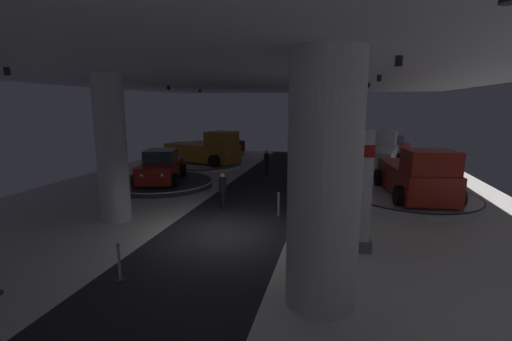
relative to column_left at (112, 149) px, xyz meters
The scene contains 21 objects.
ground 5.33m from the column_left, ahead, with size 24.00×44.00×0.06m.
ceiling_with_spotlights 5.34m from the column_left, ahead, with size 24.00×44.00×0.39m.
column_left is the anchor object (origin of this frame).
column_right 8.97m from the column_left, 26.87° to the right, with size 1.56×1.56×5.50m.
brand_sign_pylon 8.79m from the column_left, ahead, with size 1.30×0.71×3.69m.
display_platform_mid_right 13.17m from the column_left, 24.97° to the left, with size 5.68×5.68×0.30m.
pickup_truck_mid_right 12.91m from the column_left, 23.61° to the left, with size 3.13×5.50×2.30m.
display_platform_mid_left 6.39m from the column_left, 101.19° to the left, with size 5.58×5.58×0.28m.
display_car_mid_left 6.11m from the column_left, 101.21° to the left, with size 3.11×4.53×1.71m.
display_platform_far_right 15.92m from the column_left, 47.41° to the left, with size 5.68×5.68×0.38m.
pickup_truck_far_right 16.06m from the column_left, 47.98° to the left, with size 3.55×5.63×2.30m.
display_platform_far_left 12.42m from the column_left, 95.97° to the left, with size 5.68×5.68×0.28m.
pickup_truck_far_left 12.13m from the column_left, 94.55° to the left, with size 5.67×3.75×2.30m.
display_platform_deep_left 17.48m from the column_left, 95.98° to the left, with size 4.53×4.53×0.29m.
display_car_deep_left 17.36m from the column_left, 96.08° to the left, with size 4.51×3.76×1.71m.
display_platform_deep_right 20.96m from the column_left, 54.44° to the left, with size 4.52×4.52×0.38m.
display_car_deep_right 20.84m from the column_left, 54.43° to the left, with size 3.56×4.56×1.71m.
visitor_walking_near 11.04m from the column_left, 69.28° to the left, with size 0.32×0.32×1.59m.
visitor_walking_far 4.62m from the column_left, 32.94° to the left, with size 0.32×0.32×1.59m.
stanchion_a 6.74m from the column_left, 16.65° to the left, with size 0.28×0.28×1.01m.
stanchion_b 5.74m from the column_left, 54.55° to the right, with size 0.28×0.28×1.01m.
Camera 1 is at (3.74, -10.99, 4.39)m, focal length 24.70 mm.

